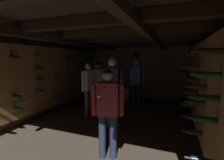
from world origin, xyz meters
TOP-DOWN VIEW (x-y plane):
  - ground_plane at (0.00, 0.00)m, footprint 8.40×8.40m
  - room_shell at (0.00, 0.27)m, footprint 4.72×6.52m
  - wine_crate_stack at (-0.28, 2.12)m, footprint 0.52×0.35m
  - display_bottle at (-0.37, 2.14)m, footprint 0.08×0.08m
  - person_host_center at (0.15, -0.29)m, footprint 0.54×0.32m
  - person_guest_far_left at (-0.90, 1.09)m, footprint 0.52×0.39m
  - person_guest_far_right at (0.35, 1.45)m, footprint 0.53×0.33m
  - person_guest_near_right at (0.49, -1.43)m, footprint 0.52×0.40m
  - person_guest_mid_left at (-0.84, 0.31)m, footprint 0.33×0.53m

SIDE VIEW (x-z plane):
  - ground_plane at x=0.00m, z-range 0.00..0.00m
  - wine_crate_stack at x=-0.28m, z-range 0.00..0.60m
  - display_bottle at x=-0.37m, z-range 0.56..0.91m
  - person_guest_near_right at x=0.49m, z-range 0.15..1.70m
  - person_guest_far_left at x=-0.90m, z-range 0.16..1.74m
  - person_guest_mid_left at x=-0.84m, z-range 0.16..1.74m
  - person_guest_far_right at x=0.35m, z-range 0.18..1.88m
  - person_host_center at x=0.15m, z-range 0.19..1.94m
  - room_shell at x=0.00m, z-range 0.22..2.63m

